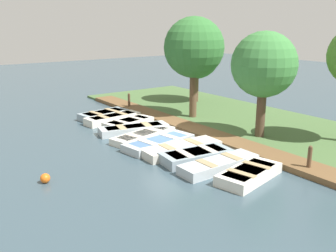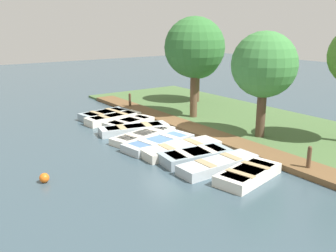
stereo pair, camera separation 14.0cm
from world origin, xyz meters
name	(u,v)px [view 2 (the right image)]	position (x,y,z in m)	size (l,w,h in m)	color
ground_plane	(171,137)	(0.00, 0.00, 0.00)	(80.00, 80.00, 0.00)	#384C56
shore_bank	(243,121)	(-5.00, 0.00, 0.06)	(8.00, 24.00, 0.13)	#476638
dock_walkway	(196,130)	(-1.58, 0.00, 0.11)	(1.30, 20.87, 0.23)	brown
rowboat_0	(105,115)	(0.91, -5.39, 0.21)	(3.01, 1.60, 0.43)	#8C9EA8
rowboat_1	(113,118)	(0.91, -4.29, 0.22)	(3.26, 1.28, 0.43)	silver
rowboat_2	(129,123)	(0.60, -3.04, 0.18)	(2.95, 1.64, 0.37)	silver
rowboat_3	(134,129)	(1.04, -1.75, 0.20)	(3.64, 1.78, 0.39)	#B2BCC1
rowboat_4	(144,135)	(1.19, -0.59, 0.17)	(3.64, 1.87, 0.34)	silver
rowboat_5	(159,143)	(1.28, 0.84, 0.19)	(3.54, 1.72, 0.38)	#B2BCC1
rowboat_6	(181,149)	(0.97, 2.09, 0.19)	(3.61, 1.34, 0.39)	beige
rowboat_7	(195,156)	(1.09, 3.19, 0.22)	(3.03, 1.56, 0.44)	#8C9EA8
rowboat_8	(218,164)	(0.96, 4.40, 0.20)	(3.35, 1.03, 0.40)	#B2BCC1
rowboat_9	(248,174)	(0.75, 5.72, 0.20)	(2.91, 1.72, 0.41)	silver
mooring_post_near	(130,101)	(-1.48, -6.56, 0.54)	(0.16, 0.16, 1.06)	brown
mooring_post_far	(309,160)	(-1.48, 6.60, 0.54)	(0.16, 0.16, 1.06)	brown
buoy	(44,178)	(6.74, 1.78, 0.17)	(0.34, 0.34, 0.34)	orange
park_tree_far_left	(198,56)	(-6.27, -5.56, 3.26)	(3.09, 3.09, 4.82)	brown
park_tree_left	(195,48)	(-3.25, -2.26, 4.05)	(3.38, 3.38, 5.77)	brown
park_tree_center	(264,65)	(-3.35, 2.64, 3.51)	(3.03, 3.03, 5.07)	#4C3828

